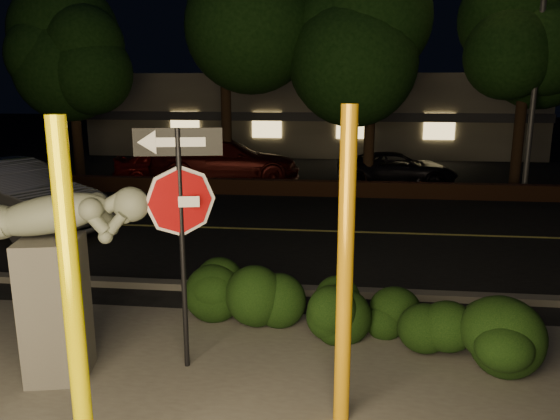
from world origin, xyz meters
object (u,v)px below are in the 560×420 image
Objects in this scene: yellow_pole_right at (345,273)px; parked_car_red at (168,164)px; parked_car_darkred at (225,161)px; parked_car_dark at (396,169)px; signpost at (180,202)px; sculpture at (55,264)px; yellow_pole_left at (74,313)px; streetlight at (534,24)px; silver_sedan at (9,197)px.

parked_car_red is at bearing 114.59° from yellow_pole_right.
parked_car_dark is at bearing -98.42° from parked_car_darkred.
signpost reaches higher than sculpture.
yellow_pole_right is at bearing -20.99° from sculpture.
yellow_pole_right is 1.11× the size of signpost.
streetlight is at bearing 60.45° from yellow_pole_left.
signpost is 0.79× the size of parked_car_red.
yellow_pole_right is at bearing -111.53° from streetlight.
parked_car_darkred is at bearing -4.96° from silver_sedan.
sculpture is at bearing -124.37° from streetlight.
signpost is 14.21m from streetlight.
yellow_pole_left is at bearing -152.30° from yellow_pole_right.
parked_car_dark is (1.86, 14.20, -1.10)m from yellow_pole_right.
silver_sedan reaches higher than parked_car_dark.
streetlight is 1.70× the size of silver_sedan.
silver_sedan is at bearing 153.70° from parked_car_red.
signpost is at bearing -111.68° from silver_sedan.
streetlight reaches higher than yellow_pole_left.
sculpture is (-1.13, 1.73, -0.19)m from yellow_pole_left.
signpost reaches higher than parked_car_darkred.
sculpture is 0.57× the size of parked_car_dark.
sculpture is at bearing 156.72° from parked_car_dark.
parked_car_darkred is 6.17m from parked_car_dark.
streetlight is 6.16m from parked_car_dark.
sculpture is at bearing -121.13° from silver_sedan.
yellow_pole_left is 15.99m from parked_car_dark.
yellow_pole_right is 3.46m from sculpture.
parked_car_red is (1.68, 7.14, -0.20)m from silver_sedan.
sculpture reaches higher than parked_car_red.
parked_car_darkred is (2.08, 0.14, 0.13)m from parked_car_red.
yellow_pole_right is at bearing 170.35° from parked_car_dark.
parked_car_darkred is at bearing 81.58° from sculpture.
yellow_pole_left is 16.26m from streetlight.
streetlight is (5.53, 12.59, 3.58)m from yellow_pole_right.
yellow_pole_left reaches higher than silver_sedan.
signpost is at bearing 154.96° from yellow_pole_right.
silver_sedan is at bearing 139.78° from yellow_pole_right.
streetlight is 1.63× the size of parked_car_darkred.
sculpture is (-1.44, -0.39, -0.70)m from signpost.
signpost is 13.86m from parked_car_red.
parked_car_dark is at bearing 62.54° from signpost.
silver_sedan is at bearing 125.78° from yellow_pole_left.
streetlight reaches higher than silver_sedan.
yellow_pole_left reaches higher than signpost.
sculpture is (-3.41, 0.53, -0.22)m from yellow_pole_right.
parked_car_dark is at bearing -31.03° from silver_sedan.
yellow_pole_right is at bearing -168.44° from parked_car_red.
silver_sedan is at bearing 143.34° from parked_car_darkred.
sculpture reaches higher than parked_car_darkred.
signpost is 0.73× the size of parked_car_dark.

